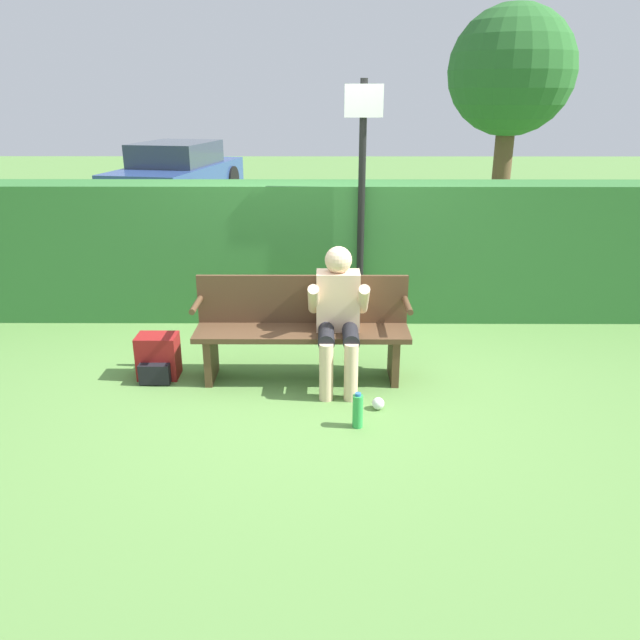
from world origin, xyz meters
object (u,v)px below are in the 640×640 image
object	(u,v)px
backpack	(158,358)
tree	(511,73)
park_bench	(302,326)
person_seated	(338,311)
signpost	(362,192)
water_bottle	(358,411)
parked_car	(178,173)

from	to	relation	value
backpack	tree	xyz separation A→B (m)	(4.39, 5.81, 2.41)
park_bench	person_seated	world-z (taller)	person_seated
signpost	tree	size ratio (longest dim) A/B	0.67
park_bench	signpost	xyz separation A→B (m)	(0.55, 1.21, 0.94)
backpack	signpost	size ratio (longest dim) A/B	0.16
water_bottle	parked_car	size ratio (longest dim) A/B	0.06
backpack	parked_car	world-z (taller)	parked_car
park_bench	parked_car	distance (m)	9.87
backpack	parked_car	size ratio (longest dim) A/B	0.08
park_bench	water_bottle	xyz separation A→B (m)	(0.43, -0.88, -0.32)
backpack	parked_car	bearing A→B (deg)	101.26
person_seated	water_bottle	distance (m)	0.91
tree	signpost	bearing A→B (deg)	-119.85
person_seated	backpack	world-z (taller)	person_seated
backpack	signpost	distance (m)	2.49
water_bottle	tree	size ratio (longest dim) A/B	0.07
person_seated	tree	size ratio (longest dim) A/B	0.31
signpost	parked_car	bearing A→B (deg)	114.10
parked_car	tree	bearing A→B (deg)	-108.65
park_bench	signpost	size ratio (longest dim) A/B	0.73
park_bench	backpack	world-z (taller)	park_bench
backpack	water_bottle	distance (m)	1.85
parked_car	tree	world-z (taller)	tree
park_bench	signpost	world-z (taller)	signpost
person_seated	signpost	bearing A→B (deg)	79.43
park_bench	tree	xyz separation A→B (m)	(3.16, 5.76, 2.14)
parked_car	tree	xyz separation A→B (m)	(6.26, -3.60, 1.97)
water_bottle	person_seated	bearing A→B (deg)	99.78
person_seated	water_bottle	bearing A→B (deg)	-80.22
backpack	tree	size ratio (longest dim) A/B	0.10
signpost	tree	distance (m)	5.38
water_bottle	tree	distance (m)	7.59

